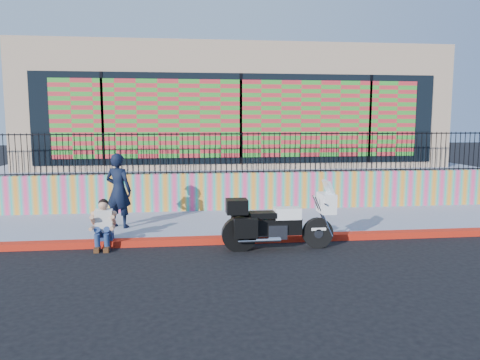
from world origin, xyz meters
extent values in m
plane|color=black|center=(0.00, 0.00, 0.00)|extent=(90.00, 90.00, 0.00)
cube|color=#A20D0B|center=(0.00, 0.00, 0.07)|extent=(16.00, 0.30, 0.15)
cube|color=gray|center=(0.00, 1.65, 0.07)|extent=(16.00, 3.00, 0.15)
cube|color=#F6407B|center=(0.00, 3.25, 0.70)|extent=(16.00, 0.20, 1.10)
cube|color=gray|center=(0.00, 8.35, 0.62)|extent=(16.00, 10.00, 1.25)
cube|color=tan|center=(0.00, 8.15, 3.25)|extent=(14.00, 8.00, 4.00)
cube|color=black|center=(0.00, 4.13, 2.85)|extent=(12.60, 0.04, 2.80)
cube|color=red|center=(0.00, 4.10, 2.85)|extent=(11.48, 0.02, 2.40)
cylinder|color=black|center=(1.12, -0.66, 0.34)|extent=(0.68, 0.14, 0.68)
cylinder|color=black|center=(-0.63, -0.66, 0.34)|extent=(0.68, 0.14, 0.68)
cube|color=black|center=(0.25, -0.66, 0.51)|extent=(0.98, 0.29, 0.35)
cube|color=silver|center=(0.20, -0.66, 0.41)|extent=(0.41, 0.35, 0.31)
cube|color=white|center=(0.43, -0.66, 0.80)|extent=(0.57, 0.33, 0.25)
cube|color=black|center=(-0.11, -0.66, 0.78)|extent=(0.57, 0.35, 0.12)
cube|color=white|center=(1.31, -0.66, 1.01)|extent=(0.31, 0.53, 0.43)
cube|color=silver|center=(1.35, -0.66, 1.34)|extent=(0.19, 0.47, 0.35)
cube|color=black|center=(-0.68, -0.66, 0.98)|extent=(0.45, 0.43, 0.31)
cube|color=black|center=(-0.52, -0.97, 0.57)|extent=(0.49, 0.19, 0.41)
cube|color=black|center=(-0.52, -0.36, 0.57)|extent=(0.49, 0.19, 0.41)
cube|color=white|center=(1.12, -0.66, 0.44)|extent=(0.33, 0.16, 0.06)
imported|color=black|center=(-3.41, 1.28, 1.08)|extent=(0.80, 0.69, 1.86)
cube|color=navy|center=(-3.57, 0.05, 0.24)|extent=(0.36, 0.28, 0.18)
cube|color=silver|center=(-3.57, 0.01, 0.59)|extent=(0.38, 0.27, 0.54)
sphere|color=tan|center=(-3.57, -0.03, 0.95)|extent=(0.21, 0.21, 0.21)
cube|color=#472814|center=(-3.67, -0.39, 0.05)|extent=(0.11, 0.26, 0.10)
cube|color=#472814|center=(-3.47, -0.39, 0.05)|extent=(0.11, 0.26, 0.10)
camera|label=1|loc=(-1.80, -10.47, 2.82)|focal=35.00mm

